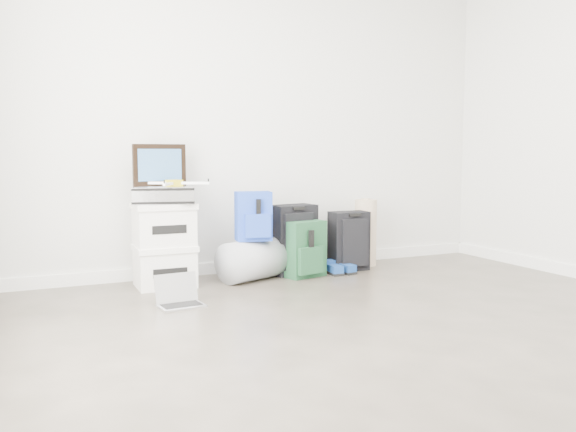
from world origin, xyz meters
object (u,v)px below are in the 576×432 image
duffel_bag (253,260)px  laptop (179,298)px  carry_on (349,241)px  briefcase (163,195)px  large_suitcase (293,239)px  boxes_stack (164,245)px

duffel_bag → laptop: (-0.75, -0.56, -0.11)m
carry_on → duffel_bag: bearing=-175.5°
duffel_bag → carry_on: carry_on is taller
briefcase → carry_on: bearing=12.6°
duffel_bag → large_suitcase: large_suitcase is taller
briefcase → large_suitcase: size_ratio=0.76×
large_suitcase → boxes_stack: bearing=173.1°
boxes_stack → duffel_bag: size_ratio=1.22×
carry_on → large_suitcase: bearing=175.7°
duffel_bag → laptop: bearing=-164.6°
briefcase → duffel_bag: 0.89m
carry_on → boxes_stack: bearing=-178.8°
boxes_stack → carry_on: (1.62, -0.03, -0.07)m
briefcase → duffel_bag: bearing=8.4°
carry_on → briefcase: bearing=-178.8°
boxes_stack → large_suitcase: bearing=2.6°
large_suitcase → carry_on: 0.52m
large_suitcase → duffel_bag: bearing=-175.3°
boxes_stack → carry_on: 1.62m
large_suitcase → laptop: (-1.16, -0.65, -0.24)m
boxes_stack → carry_on: size_ratio=1.25×
boxes_stack → duffel_bag: boxes_stack is taller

